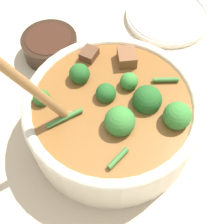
% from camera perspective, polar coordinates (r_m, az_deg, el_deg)
% --- Properties ---
extents(ground_plane, '(4.00, 4.00, 0.00)m').
position_cam_1_polar(ground_plane, '(0.53, 0.00, -3.34)').
color(ground_plane, '#C6B293').
extents(stew_bowl, '(0.28, 0.26, 0.27)m').
position_cam_1_polar(stew_bowl, '(0.48, 0.05, -0.36)').
color(stew_bowl, beige).
rests_on(stew_bowl, ground_plane).
extents(condiment_bowl, '(0.11, 0.11, 0.04)m').
position_cam_1_polar(condiment_bowl, '(0.62, -11.26, 11.92)').
color(condiment_bowl, black).
rests_on(condiment_bowl, ground_plane).
extents(empty_plate, '(0.18, 0.18, 0.02)m').
position_cam_1_polar(empty_plate, '(0.71, 10.23, 17.02)').
color(empty_plate, silver).
rests_on(empty_plate, ground_plane).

